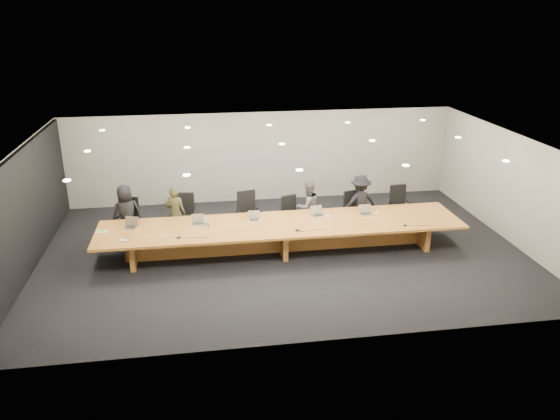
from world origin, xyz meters
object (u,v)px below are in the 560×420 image
object	(u,v)px
av_box	(123,240)
laptop_b	(198,220)
chair_right	(354,210)
mic_center	(297,230)
person_b	(175,213)
amber_mug	(207,225)
laptop_d	(318,211)
laptop_e	(366,210)
chair_far_right	(400,205)
chair_mid_left	(249,213)
person_d	(360,202)
paper_cup_near	(328,217)
person_c	(308,207)
laptop_a	(130,223)
chair_mid_right	(292,215)
mic_left	(179,237)
mic_right	(405,225)
chair_left	(184,216)
laptop_c	(254,216)
paper_cup_far	(377,213)
chair_far_left	(128,219)
conference_table	(282,232)
person_a	(126,214)

from	to	relation	value
av_box	laptop_b	bearing A→B (deg)	38.99
chair_right	mic_center	bearing A→B (deg)	-155.37
person_b	amber_mug	size ratio (longest dim) A/B	14.77
laptop_d	laptop_e	distance (m)	1.24
chair_far_right	chair_right	bearing A→B (deg)	179.43
chair_mid_left	mic_center	distance (m)	1.99
person_b	person_d	bearing A→B (deg)	-165.03
person_d	paper_cup_near	size ratio (longest dim) A/B	15.00
person_c	laptop_e	distance (m)	1.62
chair_far_right	person_c	world-z (taller)	person_c
chair_mid_left	amber_mug	world-z (taller)	chair_mid_left
laptop_a	laptop_e	bearing A→B (deg)	20.97
chair_mid_right	person_b	bearing A→B (deg)	160.06
mic_left	chair_mid_left	bearing A→B (deg)	43.48
laptop_d	person_c	bearing A→B (deg)	83.43
mic_right	amber_mug	bearing A→B (deg)	172.20
chair_left	chair_mid_left	bearing A→B (deg)	5.89
person_c	mic_left	size ratio (longest dim) A/B	11.40
chair_far_right	laptop_c	xyz separation A→B (m)	(-4.24, -1.00, 0.31)
laptop_a	chair_left	bearing A→B (deg)	59.30
av_box	mic_right	size ratio (longest dim) A/B	1.33
person_b	laptop_e	world-z (taller)	person_b
laptop_a	paper_cup_far	size ratio (longest dim) A/B	3.96
amber_mug	chair_far_left	bearing A→B (deg)	147.74
mic_right	chair_mid_left	bearing A→B (deg)	153.55
laptop_e	av_box	world-z (taller)	laptop_e
laptop_a	mic_left	size ratio (longest dim) A/B	2.66
chair_far_left	amber_mug	distance (m)	2.42
chair_left	chair_mid_right	distance (m)	2.89
mic_center	mic_right	world-z (taller)	same
laptop_a	av_box	xyz separation A→B (m)	(-0.07, -0.76, -0.12)
chair_mid_right	person_b	xyz separation A→B (m)	(-3.10, 0.03, 0.22)
mic_right	paper_cup_far	bearing A→B (deg)	117.39
chair_right	laptop_d	xyz separation A→B (m)	(-1.22, -0.84, 0.35)
conference_table	person_d	size ratio (longest dim) A/B	5.86
chair_far_right	paper_cup_far	world-z (taller)	chair_far_right
laptop_d	amber_mug	size ratio (longest dim) A/B	3.27
laptop_c	laptop_e	size ratio (longest dim) A/B	0.94
av_box	mic_right	distance (m)	6.74
amber_mug	mic_left	distance (m)	0.88
chair_right	laptop_e	xyz separation A→B (m)	(0.02, -0.93, 0.34)
chair_mid_left	laptop_b	size ratio (longest dim) A/B	3.94
av_box	mic_center	bearing A→B (deg)	14.61
laptop_a	laptop_e	xyz separation A→B (m)	(5.94, 0.02, -0.01)
chair_mid_left	mic_right	xyz separation A→B (m)	(3.66, -1.82, 0.17)
person_a	av_box	bearing A→B (deg)	72.18
chair_left	amber_mug	size ratio (longest dim) A/B	12.07
chair_left	amber_mug	distance (m)	1.38
chair_mid_right	paper_cup_far	distance (m)	2.27
laptop_d	chair_far_left	bearing A→B (deg)	154.68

